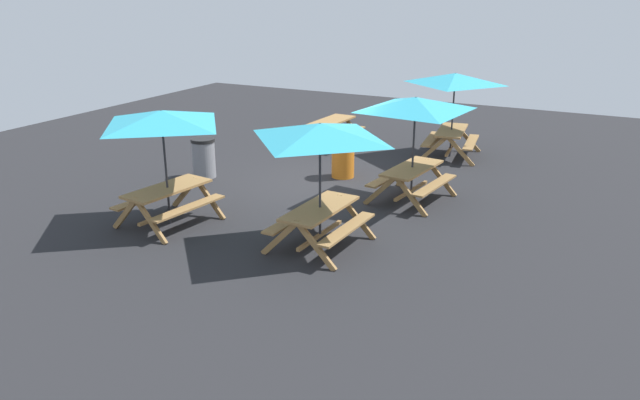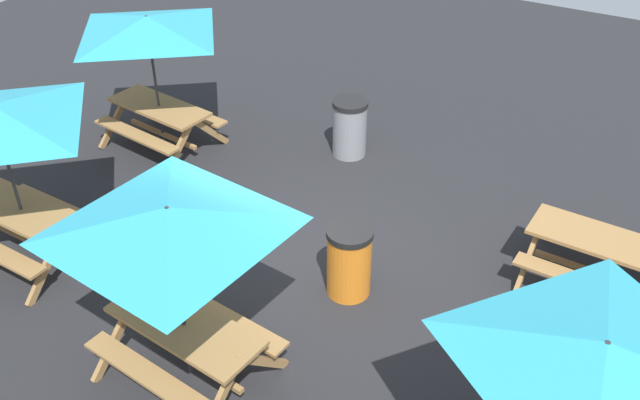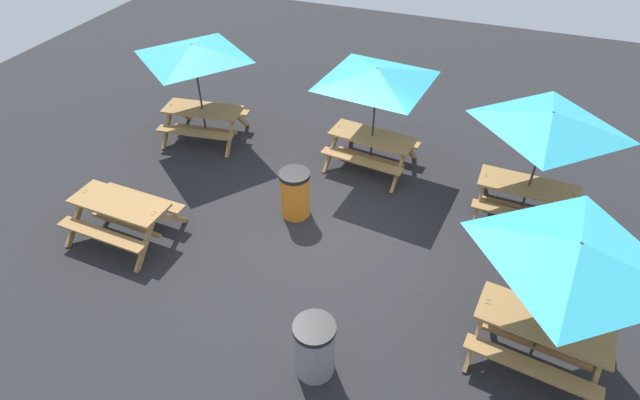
% 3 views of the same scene
% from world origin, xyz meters
% --- Properties ---
extents(ground_plane, '(24.00, 24.00, 0.00)m').
position_xyz_m(ground_plane, '(0.00, 0.00, 0.00)').
color(ground_plane, '#232326').
rests_on(ground_plane, ground).
extents(picnic_table_0, '(2.25, 2.25, 2.34)m').
position_xyz_m(picnic_table_0, '(3.69, -1.73, 1.99)').
color(picnic_table_0, olive).
rests_on(picnic_table_0, ground).
extents(picnic_table_1, '(2.81, 2.81, 2.34)m').
position_xyz_m(picnic_table_1, '(0.13, 2.11, 1.99)').
color(picnic_table_1, olive).
rests_on(picnic_table_1, ground).
extents(picnic_table_2, '(2.09, 2.09, 2.34)m').
position_xyz_m(picnic_table_2, '(3.34, 1.48, 1.99)').
color(picnic_table_2, olive).
rests_on(picnic_table_2, ground).
extents(picnic_table_3, '(2.25, 2.25, 2.34)m').
position_xyz_m(picnic_table_3, '(-3.88, 1.85, 1.99)').
color(picnic_table_3, olive).
rests_on(picnic_table_3, ground).
extents(picnic_table_4, '(1.86, 1.61, 0.81)m').
position_xyz_m(picnic_table_4, '(-3.50, -1.64, 0.56)').
color(picnic_table_4, olive).
rests_on(picnic_table_4, ground).
extents(trash_bin_gray, '(0.59, 0.59, 0.98)m').
position_xyz_m(trash_bin_gray, '(0.80, -3.05, 0.49)').
color(trash_bin_gray, gray).
rests_on(trash_bin_gray, ground).
extents(trash_bin_orange, '(0.59, 0.59, 0.98)m').
position_xyz_m(trash_bin_orange, '(-0.78, 0.01, 0.49)').
color(trash_bin_orange, orange).
rests_on(trash_bin_orange, ground).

